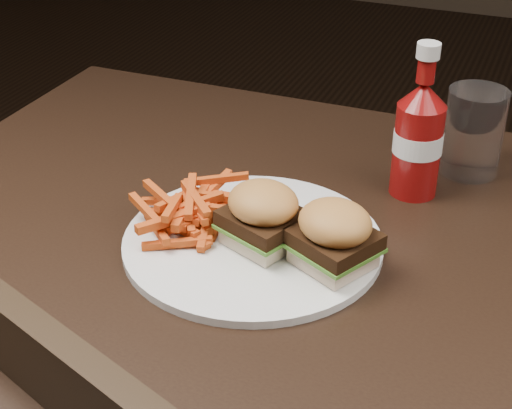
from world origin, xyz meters
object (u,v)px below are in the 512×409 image
at_px(ketchup_bottle, 417,150).
at_px(tumbler, 473,134).
at_px(dining_table, 351,269).
at_px(plate, 253,242).

bearing_deg(ketchup_bottle, tumbler, 56.02).
height_order(dining_table, tumbler, tumbler).
height_order(ketchup_bottle, tumbler, ketchup_bottle).
relative_size(plate, tumbler, 2.44).
distance_m(ketchup_bottle, tumbler, 0.10).
bearing_deg(ketchup_bottle, plate, -126.43).
bearing_deg(tumbler, ketchup_bottle, -123.98).
distance_m(plate, tumbler, 0.35).
relative_size(dining_table, tumbler, 9.77).
height_order(plate, ketchup_bottle, ketchup_bottle).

